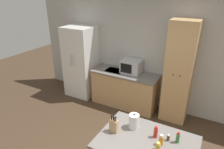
{
  "coord_description": "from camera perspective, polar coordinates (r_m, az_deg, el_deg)",
  "views": [
    {
      "loc": [
        0.92,
        -2.06,
        2.76
      ],
      "look_at": [
        -0.97,
        1.4,
        1.05
      ],
      "focal_mm": 32.0,
      "sensor_mm": 36.0,
      "label": 1
    }
  ],
  "objects": [
    {
      "name": "refrigerator",
      "position": [
        5.43,
        -8.92,
        3.58
      ],
      "size": [
        0.75,
        0.69,
        1.88
      ],
      "color": "white",
      "rests_on": "ground_plane"
    },
    {
      "name": "spice_bottle_amber_oil",
      "position": [
        2.63,
        13.0,
        -19.42
      ],
      "size": [
        0.06,
        0.06,
        0.11
      ],
      "color": "gold",
      "rests_on": "kitchen_island"
    },
    {
      "name": "kettle",
      "position": [
        2.88,
        6.28,
        -13.12
      ],
      "size": [
        0.15,
        0.15,
        0.23
      ],
      "color": "white",
      "rests_on": "kitchen_island"
    },
    {
      "name": "spice_bottle_tall_dark",
      "position": [
        2.79,
        15.77,
        -17.0
      ],
      "size": [
        0.04,
        0.04,
        0.09
      ],
      "color": "#563319",
      "rests_on": "kitchen_island"
    },
    {
      "name": "spice_bottle_short_red",
      "position": [
        2.78,
        12.37,
        -15.81
      ],
      "size": [
        0.05,
        0.05,
        0.17
      ],
      "color": "#B2281E",
      "rests_on": "kitchen_island"
    },
    {
      "name": "knife_block",
      "position": [
        2.79,
        0.49,
        -14.39
      ],
      "size": [
        0.11,
        0.06,
        0.28
      ],
      "color": "tan",
      "rests_on": "kitchen_island"
    },
    {
      "name": "spice_bottle_green_herb",
      "position": [
        2.78,
        18.29,
        -16.77
      ],
      "size": [
        0.05,
        0.05,
        0.15
      ],
      "color": "#337033",
      "rests_on": "kitchen_island"
    },
    {
      "name": "back_counter",
      "position": [
        5.03,
        3.64,
        -4.04
      ],
      "size": [
        1.64,
        0.64,
        0.88
      ],
      "color": "tan",
      "rests_on": "ground_plane"
    },
    {
      "name": "spice_bottle_pale_salt",
      "position": [
        2.69,
        13.88,
        -17.73
      ],
      "size": [
        0.06,
        0.06,
        0.15
      ],
      "color": "orange",
      "rests_on": "kitchen_island"
    },
    {
      "name": "wall_back",
      "position": [
        4.72,
        16.0,
        4.49
      ],
      "size": [
        7.2,
        0.06,
        2.6
      ],
      "color": "#B2B2AD",
      "rests_on": "ground_plane"
    },
    {
      "name": "pantry_cabinet",
      "position": [
        4.46,
        18.58,
        0.46
      ],
      "size": [
        0.55,
        0.54,
        2.22
      ],
      "color": "tan",
      "rests_on": "ground_plane"
    },
    {
      "name": "microwave",
      "position": [
        4.8,
        5.62,
        2.38
      ],
      "size": [
        0.47,
        0.4,
        0.32
      ],
      "color": "#B2B5B7",
      "rests_on": "back_counter"
    }
  ]
}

